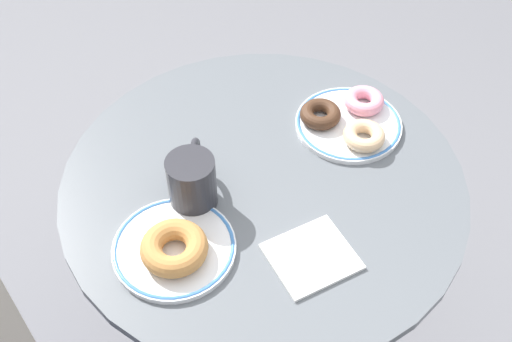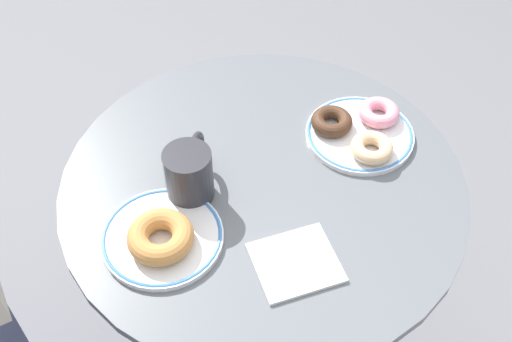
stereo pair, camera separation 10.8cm
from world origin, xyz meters
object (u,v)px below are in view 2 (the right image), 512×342
(plate_left, at_px, (162,237))
(paper_napkin, at_px, (296,262))
(donut_old_fashioned, at_px, (159,236))
(donut_pink_frosted, at_px, (379,113))
(donut_chocolate, at_px, (332,121))
(cafe_table, at_px, (262,254))
(coffee_mug, at_px, (190,173))
(plate_right, at_px, (360,134))
(donut_glazed, at_px, (372,148))

(plate_left, distance_m, paper_napkin, 0.22)
(donut_old_fashioned, distance_m, donut_pink_frosted, 0.48)
(donut_chocolate, distance_m, paper_napkin, 0.30)
(plate_left, relative_size, donut_chocolate, 2.56)
(cafe_table, distance_m, paper_napkin, 0.29)
(cafe_table, bearing_deg, donut_old_fashioned, 179.14)
(cafe_table, xyz_separation_m, plate_left, (-0.21, 0.01, 0.23))
(coffee_mug, bearing_deg, donut_old_fashioned, -151.10)
(donut_chocolate, bearing_deg, coffee_mug, 169.51)
(plate_left, xyz_separation_m, donut_pink_frosted, (0.46, -0.05, 0.02))
(plate_right, bearing_deg, coffee_mug, 162.65)
(donut_chocolate, relative_size, coffee_mug, 0.69)
(cafe_table, height_order, donut_old_fashioned, donut_old_fashioned)
(donut_chocolate, bearing_deg, plate_right, -57.21)
(donut_old_fashioned, xyz_separation_m, paper_napkin, (0.14, -0.16, -0.03))
(coffee_mug, bearing_deg, paper_napkin, -81.50)
(donut_old_fashioned, distance_m, donut_chocolate, 0.39)
(donut_glazed, xyz_separation_m, coffee_mug, (-0.29, 0.15, 0.02))
(donut_old_fashioned, height_order, paper_napkin, donut_old_fashioned)
(donut_glazed, bearing_deg, donut_pink_frosted, 33.74)
(cafe_table, distance_m, plate_left, 0.31)
(donut_chocolate, distance_m, donut_glazed, 0.09)
(coffee_mug, bearing_deg, donut_pink_frosted, -14.34)
(donut_glazed, bearing_deg, donut_old_fashioned, 167.37)
(donut_chocolate, bearing_deg, donut_old_fashioned, -179.25)
(donut_glazed, bearing_deg, plate_left, 165.69)
(donut_chocolate, height_order, donut_glazed, same)
(cafe_table, xyz_separation_m, donut_glazed, (0.18, -0.09, 0.25))
(donut_pink_frosted, bearing_deg, coffee_mug, 165.66)
(plate_right, height_order, paper_napkin, plate_right)
(cafe_table, bearing_deg, coffee_mug, 150.85)
(plate_right, distance_m, donut_glazed, 0.06)
(donut_old_fashioned, height_order, donut_pink_frosted, donut_old_fashioned)
(plate_right, height_order, coffee_mug, coffee_mug)
(donut_old_fashioned, height_order, donut_glazed, donut_old_fashioned)
(cafe_table, xyz_separation_m, donut_pink_frosted, (0.26, -0.03, 0.25))
(plate_right, xyz_separation_m, donut_old_fashioned, (-0.42, 0.04, 0.02))
(paper_napkin, bearing_deg, coffee_mug, 98.50)
(donut_pink_frosted, distance_m, paper_napkin, 0.36)
(donut_pink_frosted, bearing_deg, donut_old_fashioned, 175.62)
(paper_napkin, bearing_deg, donut_pink_frosted, 20.94)
(coffee_mug, bearing_deg, plate_left, -153.13)
(plate_right, bearing_deg, donut_old_fashioned, 174.51)
(cafe_table, distance_m, plate_right, 0.31)
(plate_left, xyz_separation_m, plate_right, (0.41, -0.05, 0.00))
(plate_right, distance_m, donut_chocolate, 0.06)
(donut_chocolate, bearing_deg, plate_left, 179.31)
(donut_old_fashioned, distance_m, paper_napkin, 0.22)
(paper_napkin, bearing_deg, donut_old_fashioned, 130.04)
(cafe_table, distance_m, donut_glazed, 0.32)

